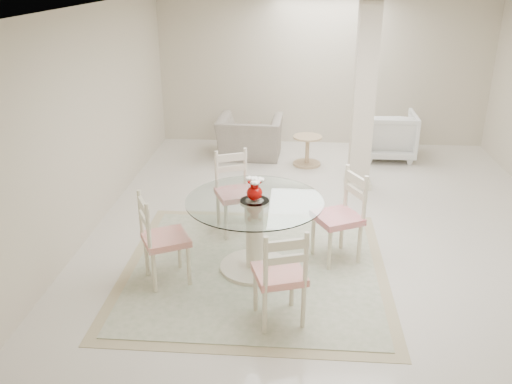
# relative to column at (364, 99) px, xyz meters

# --- Properties ---
(ground) EXTENTS (7.00, 7.00, 0.00)m
(ground) POSITION_rel_column_xyz_m (-0.50, -1.30, -1.35)
(ground) COLOR silver
(ground) RESTS_ON ground
(room_shell) EXTENTS (6.02, 7.02, 2.71)m
(room_shell) POSITION_rel_column_xyz_m (-0.50, -1.30, 0.51)
(room_shell) COLOR beige
(room_shell) RESTS_ON ground
(column) EXTENTS (0.30, 0.30, 2.70)m
(column) POSITION_rel_column_xyz_m (0.00, 0.00, 0.00)
(column) COLOR beige
(column) RESTS_ON ground
(area_rug) EXTENTS (2.90, 2.90, 0.02)m
(area_rug) POSITION_rel_column_xyz_m (-1.37, -2.58, -1.34)
(area_rug) COLOR tan
(area_rug) RESTS_ON ground
(dining_table) EXTENTS (1.46, 1.46, 0.84)m
(dining_table) POSITION_rel_column_xyz_m (-1.37, -2.58, -0.92)
(dining_table) COLOR beige
(dining_table) RESTS_ON ground
(red_vase) EXTENTS (0.20, 0.19, 0.26)m
(red_vase) POSITION_rel_column_xyz_m (-1.37, -2.58, -0.38)
(red_vase) COLOR #A70805
(red_vase) RESTS_ON dining_table
(dining_chair_east) EXTENTS (0.63, 0.63, 1.17)m
(dining_chair_east) POSITION_rel_column_xyz_m (-0.40, -2.25, -0.74)
(dining_chair_east) COLOR #F2E7C7
(dining_chair_east) RESTS_ON ground
(dining_chair_north) EXTENTS (0.60, 0.60, 1.14)m
(dining_chair_north) POSITION_rel_column_xyz_m (-1.70, -1.61, -0.75)
(dining_chair_north) COLOR beige
(dining_chair_north) RESTS_ON ground
(dining_chair_west) EXTENTS (0.60, 0.60, 1.11)m
(dining_chair_west) POSITION_rel_column_xyz_m (-2.34, -2.91, -0.76)
(dining_chair_west) COLOR beige
(dining_chair_west) RESTS_ON ground
(dining_chair_south) EXTENTS (0.56, 0.56, 1.11)m
(dining_chair_south) POSITION_rel_column_xyz_m (-1.05, -3.55, -0.76)
(dining_chair_south) COLOR beige
(dining_chair_south) RESTS_ON ground
(recliner_taupe) EXTENTS (1.13, 1.00, 0.71)m
(recliner_taupe) POSITION_rel_column_xyz_m (-1.76, 1.27, -0.99)
(recliner_taupe) COLOR gray
(recliner_taupe) RESTS_ON ground
(armchair_white) EXTENTS (0.89, 0.92, 0.82)m
(armchair_white) POSITION_rel_column_xyz_m (0.64, 1.41, -0.94)
(armchair_white) COLOR white
(armchair_white) RESTS_ON ground
(side_table) EXTENTS (0.48, 0.48, 0.50)m
(side_table) POSITION_rel_column_xyz_m (-0.76, 0.91, -1.12)
(side_table) COLOR tan
(side_table) RESTS_ON ground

